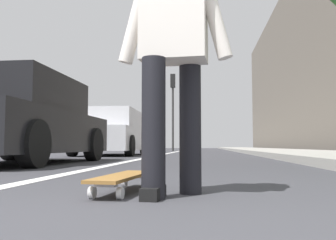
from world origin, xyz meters
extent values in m
plane|color=#38383D|center=(10.00, 0.00, 0.00)|extent=(80.00, 80.00, 0.00)
cube|color=silver|center=(20.00, 1.16, 0.00)|extent=(52.00, 0.16, 0.01)
cube|color=#9E9B93|center=(18.00, -3.48, 0.07)|extent=(52.00, 3.20, 0.14)
cube|color=#6C6358|center=(22.00, -6.49, 5.62)|extent=(40.00, 1.20, 11.23)
cylinder|color=white|center=(1.46, 0.27, 0.04)|extent=(0.07, 0.04, 0.07)
cylinder|color=white|center=(1.44, 0.10, 0.04)|extent=(0.07, 0.04, 0.07)
cylinder|color=white|center=(0.86, 0.32, 0.04)|extent=(0.07, 0.04, 0.07)
cylinder|color=white|center=(0.84, 0.15, 0.04)|extent=(0.07, 0.04, 0.07)
cube|color=silver|center=(1.45, 0.18, 0.08)|extent=(0.07, 0.13, 0.02)
cube|color=silver|center=(0.85, 0.24, 0.08)|extent=(0.07, 0.13, 0.02)
cube|color=olive|center=(1.15, 0.21, 0.10)|extent=(0.85, 0.28, 0.02)
cylinder|color=black|center=(0.89, -0.03, 0.41)|extent=(0.14, 0.14, 0.82)
cylinder|color=black|center=(1.13, -0.23, 0.41)|extent=(0.14, 0.14, 0.82)
cube|color=black|center=(0.89, -0.03, 0.04)|extent=(0.27, 0.12, 0.07)
cube|color=silver|center=(1.00, -0.14, 1.12)|extent=(0.28, 0.42, 0.60)
cylinder|color=silver|center=(1.02, 0.10, 1.12)|extent=(0.11, 0.24, 0.60)
cylinder|color=silver|center=(0.98, -0.38, 1.12)|extent=(0.11, 0.24, 0.60)
cube|color=black|center=(4.81, 2.87, 0.54)|extent=(4.11, 1.97, 0.70)
cube|color=black|center=(4.66, 2.88, 1.19)|extent=(2.27, 1.78, 0.60)
cube|color=#4C606B|center=(5.78, 2.85, 1.19)|extent=(0.07, 1.66, 0.51)
cylinder|color=black|center=(6.09, 3.75, 0.33)|extent=(0.67, 0.23, 0.67)
cylinder|color=black|center=(6.06, 1.95, 0.33)|extent=(0.67, 0.23, 0.67)
cylinder|color=black|center=(3.53, 2.00, 0.33)|extent=(0.67, 0.23, 0.67)
cube|color=silver|center=(10.47, 2.71, 0.52)|extent=(4.43, 1.87, 0.70)
cube|color=silver|center=(10.32, 2.71, 1.17)|extent=(2.45, 1.69, 0.60)
cube|color=#4C606B|center=(11.53, 2.73, 1.17)|extent=(0.07, 1.58, 0.51)
cylinder|color=black|center=(11.81, 3.59, 0.31)|extent=(0.62, 0.23, 0.62)
cylinder|color=black|center=(11.85, 1.89, 0.31)|extent=(0.62, 0.23, 0.62)
cylinder|color=black|center=(9.09, 3.54, 0.31)|extent=(0.62, 0.23, 0.62)
cylinder|color=black|center=(9.12, 1.84, 0.31)|extent=(0.62, 0.23, 0.62)
cylinder|color=#2D2D2D|center=(20.05, 1.56, 1.88)|extent=(0.12, 0.12, 3.77)
cube|color=black|center=(20.05, 1.56, 4.17)|extent=(0.24, 0.28, 0.80)
sphere|color=red|center=(20.18, 1.56, 4.43)|extent=(0.16, 0.16, 0.16)
sphere|color=#392907|center=(20.18, 1.56, 4.17)|extent=(0.16, 0.16, 0.16)
sphere|color=black|center=(20.18, 1.56, 3.91)|extent=(0.16, 0.16, 0.16)
camera|label=1|loc=(-1.19, -0.33, 0.30)|focal=38.78mm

